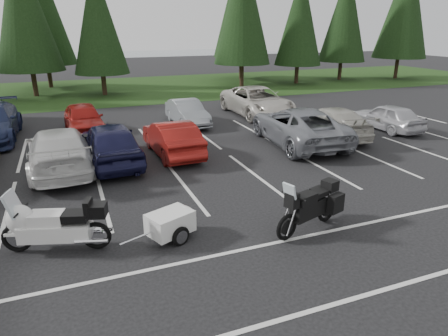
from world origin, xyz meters
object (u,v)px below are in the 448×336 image
cargo_trailer (170,225)px  adventure_motorcycle (309,203)px  car_near_4 (110,143)px  car_near_5 (172,138)px  car_near_8 (388,117)px  car_near_3 (60,150)px  car_near_7 (331,122)px  car_far_4 (257,101)px  car_far_3 (187,113)px  car_far_2 (84,119)px  car_near_6 (298,126)px  touring_motorcycle (54,221)px

cargo_trailer → adventure_motorcycle: 3.62m
car_near_4 → car_near_5: car_near_4 is taller
car_near_4 → car_near_8: (14.03, 0.30, -0.16)m
car_near_5 → car_near_3: bearing=2.2°
cargo_trailer → adventure_motorcycle: size_ratio=0.62×
car_near_7 → car_far_4: bearing=-73.4°
car_near_7 → car_far_3: bearing=-35.4°
car_far_2 → cargo_trailer: 12.08m
car_near_8 → car_far_2: (-14.71, 5.08, 0.06)m
car_near_7 → car_near_4: bearing=6.5°
car_near_6 → car_far_4: 6.34m
car_near_5 → touring_motorcycle: size_ratio=1.54×
touring_motorcycle → adventure_motorcycle: bearing=5.1°
touring_motorcycle → cargo_trailer: touring_motorcycle is taller
car_near_6 → car_near_8: size_ratio=1.51×
car_near_4 → car_far_4: 11.09m
car_far_4 → cargo_trailer: bearing=-124.6°
car_near_3 → car_far_3: bearing=-142.6°
car_near_6 → car_far_3: (-3.64, 5.44, -0.17)m
car_near_6 → touring_motorcycle: bearing=35.4°
car_near_3 → car_near_4: bearing=-178.9°
car_near_4 → car_far_3: bearing=-134.6°
car_near_7 → adventure_motorcycle: 9.98m
car_far_2 → touring_motorcycle: (-1.32, -11.56, 0.05)m
car_far_4 → car_near_8: bearing=-50.8°
car_near_6 → touring_motorcycle: 11.90m
car_far_2 → car_far_4: size_ratio=0.72×
car_near_5 → car_near_6: size_ratio=0.73×
car_near_7 → touring_motorcycle: bearing=32.4°
car_near_8 → touring_motorcycle: bearing=19.6°
car_near_4 → car_far_4: (9.31, 6.02, 0.00)m
car_near_6 → cargo_trailer: 9.96m
adventure_motorcycle → car_far_3: bearing=69.7°
cargo_trailer → adventure_motorcycle: (3.48, -0.90, 0.41)m
car_near_8 → car_near_5: bearing=-2.1°
car_far_3 → touring_motorcycle: touring_motorcycle is taller
car_far_3 → adventure_motorcycle: 12.74m
car_far_2 → adventure_motorcycle: bearing=-73.1°
car_near_4 → car_near_5: (2.53, 0.24, -0.11)m
car_near_6 → car_far_2: car_near_6 is taller
car_near_8 → adventure_motorcycle: 12.58m
car_near_8 → touring_motorcycle: touring_motorcycle is taller
car_near_5 → car_far_3: (2.14, 4.97, -0.05)m
car_near_6 → car_far_2: size_ratio=1.39×
car_near_3 → car_near_8: bearing=179.7°
car_far_4 → car_near_6: bearing=-99.3°
car_near_5 → car_near_6: bearing=173.2°
car_far_3 → touring_motorcycle: 13.19m
car_near_4 → cargo_trailer: bearing=93.3°
car_far_4 → touring_motorcycle: car_far_4 is taller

